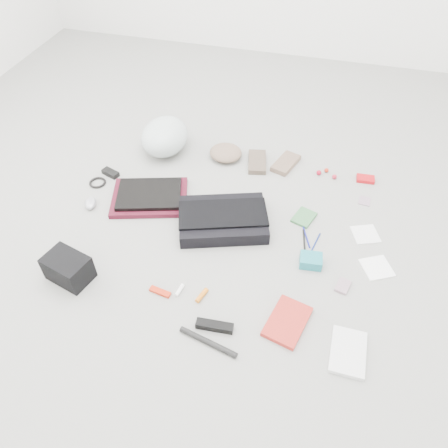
% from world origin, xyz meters
% --- Properties ---
extents(ground_plane, '(4.00, 4.00, 0.00)m').
position_xyz_m(ground_plane, '(0.00, 0.00, 0.00)').
color(ground_plane, gray).
extents(messenger_bag, '(0.49, 0.42, 0.07)m').
position_xyz_m(messenger_bag, '(-0.02, 0.04, 0.03)').
color(messenger_bag, black).
rests_on(messenger_bag, ground_plane).
extents(bag_flap, '(0.46, 0.32, 0.01)m').
position_xyz_m(bag_flap, '(-0.02, 0.04, 0.08)').
color(bag_flap, black).
rests_on(bag_flap, messenger_bag).
extents(laptop_sleeve, '(0.45, 0.38, 0.03)m').
position_xyz_m(laptop_sleeve, '(-0.43, 0.12, 0.01)').
color(laptop_sleeve, '#4D0F1F').
rests_on(laptop_sleeve, ground_plane).
extents(laptop, '(0.38, 0.32, 0.02)m').
position_xyz_m(laptop, '(-0.43, 0.12, 0.04)').
color(laptop, black).
rests_on(laptop, laptop_sleeve).
extents(bike_helmet, '(0.26, 0.33, 0.19)m').
position_xyz_m(bike_helmet, '(-0.50, 0.55, 0.10)').
color(bike_helmet, silver).
rests_on(bike_helmet, ground_plane).
extents(beanie, '(0.23, 0.22, 0.07)m').
position_xyz_m(beanie, '(-0.14, 0.57, 0.03)').
color(beanie, '#7F6553').
rests_on(beanie, ground_plane).
extents(mitten_left, '(0.14, 0.21, 0.03)m').
position_xyz_m(mitten_left, '(0.04, 0.56, 0.01)').
color(mitten_left, brown).
rests_on(mitten_left, ground_plane).
extents(mitten_right, '(0.15, 0.21, 0.03)m').
position_xyz_m(mitten_right, '(0.20, 0.59, 0.01)').
color(mitten_right, brown).
rests_on(mitten_right, ground_plane).
extents(power_brick, '(0.11, 0.07, 0.03)m').
position_xyz_m(power_brick, '(-0.72, 0.25, 0.01)').
color(power_brick, black).
rests_on(power_brick, ground_plane).
extents(cable_coil, '(0.12, 0.12, 0.01)m').
position_xyz_m(cable_coil, '(-0.75, 0.17, 0.01)').
color(cable_coil, black).
rests_on(cable_coil, ground_plane).
extents(mouse, '(0.09, 0.11, 0.04)m').
position_xyz_m(mouse, '(-0.71, -0.00, 0.02)').
color(mouse, '#9A9AA4').
rests_on(mouse, ground_plane).
extents(camera_bag, '(0.22, 0.18, 0.12)m').
position_xyz_m(camera_bag, '(-0.58, -0.44, 0.06)').
color(camera_bag, black).
rests_on(camera_bag, ground_plane).
extents(multitool, '(0.10, 0.04, 0.01)m').
position_xyz_m(multitool, '(-0.17, -0.42, 0.01)').
color(multitool, '#B7230C').
rests_on(multitool, ground_plane).
extents(toiletry_tube_white, '(0.03, 0.06, 0.02)m').
position_xyz_m(toiletry_tube_white, '(-0.09, -0.39, 0.01)').
color(toiletry_tube_white, white).
rests_on(toiletry_tube_white, ground_plane).
extents(toiletry_tube_orange, '(0.04, 0.08, 0.02)m').
position_xyz_m(toiletry_tube_orange, '(0.01, -0.39, 0.01)').
color(toiletry_tube_orange, orange).
rests_on(toiletry_tube_orange, ground_plane).
extents(u_lock, '(0.15, 0.05, 0.03)m').
position_xyz_m(u_lock, '(0.10, -0.52, 0.01)').
color(u_lock, black).
rests_on(u_lock, ground_plane).
extents(bike_pump, '(0.25, 0.08, 0.02)m').
position_xyz_m(bike_pump, '(0.10, -0.60, 0.01)').
color(bike_pump, black).
rests_on(bike_pump, ground_plane).
extents(book_red, '(0.19, 0.24, 0.02)m').
position_xyz_m(book_red, '(0.38, -0.43, 0.01)').
color(book_red, red).
rests_on(book_red, ground_plane).
extents(book_white, '(0.13, 0.20, 0.02)m').
position_xyz_m(book_white, '(0.62, -0.50, 0.01)').
color(book_white, silver).
rests_on(book_white, ground_plane).
extents(notepad, '(0.13, 0.14, 0.01)m').
position_xyz_m(notepad, '(0.36, 0.19, 0.01)').
color(notepad, '#366A3D').
rests_on(notepad, ground_plane).
extents(pen_blue, '(0.06, 0.14, 0.01)m').
position_xyz_m(pen_blue, '(0.39, 0.07, 0.00)').
color(pen_blue, navy).
rests_on(pen_blue, ground_plane).
extents(pen_black, '(0.04, 0.15, 0.01)m').
position_xyz_m(pen_black, '(0.38, 0.03, 0.00)').
color(pen_black, black).
rests_on(pen_black, ground_plane).
extents(pen_navy, '(0.03, 0.12, 0.01)m').
position_xyz_m(pen_navy, '(0.44, 0.04, 0.00)').
color(pen_navy, navy).
rests_on(pen_navy, ground_plane).
extents(accordion_wallet, '(0.11, 0.09, 0.05)m').
position_xyz_m(accordion_wallet, '(0.43, -0.10, 0.02)').
color(accordion_wallet, teal).
rests_on(accordion_wallet, ground_plane).
extents(card_deck, '(0.07, 0.09, 0.01)m').
position_xyz_m(card_deck, '(0.58, -0.19, 0.01)').
color(card_deck, '#A2818F').
rests_on(card_deck, ground_plane).
extents(napkin_top, '(0.15, 0.15, 0.01)m').
position_xyz_m(napkin_top, '(0.66, 0.15, 0.00)').
color(napkin_top, white).
rests_on(napkin_top, ground_plane).
extents(napkin_bottom, '(0.17, 0.17, 0.01)m').
position_xyz_m(napkin_bottom, '(0.72, -0.04, 0.00)').
color(napkin_bottom, white).
rests_on(napkin_bottom, ground_plane).
extents(lollipop_a, '(0.04, 0.04, 0.03)m').
position_xyz_m(lollipop_a, '(0.39, 0.55, 0.01)').
color(lollipop_a, '#A80C23').
rests_on(lollipop_a, ground_plane).
extents(lollipop_b, '(0.03, 0.03, 0.02)m').
position_xyz_m(lollipop_b, '(0.43, 0.59, 0.01)').
color(lollipop_b, '#AC2110').
rests_on(lollipop_b, ground_plane).
extents(lollipop_c, '(0.03, 0.03, 0.03)m').
position_xyz_m(lollipop_c, '(0.48, 0.54, 0.01)').
color(lollipop_c, '#B51D32').
rests_on(lollipop_c, ground_plane).
extents(altoids_tin, '(0.10, 0.07, 0.02)m').
position_xyz_m(altoids_tin, '(0.64, 0.57, 0.01)').
color(altoids_tin, '#B70E15').
rests_on(altoids_tin, ground_plane).
extents(stamp_sheet, '(0.06, 0.07, 0.00)m').
position_xyz_m(stamp_sheet, '(0.65, 0.40, 0.00)').
color(stamp_sheet, '#9E7F94').
rests_on(stamp_sheet, ground_plane).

